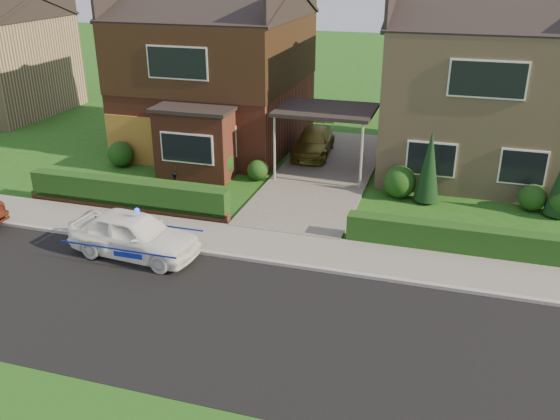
% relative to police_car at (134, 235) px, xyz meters
% --- Properties ---
extents(ground, '(120.00, 120.00, 0.00)m').
position_rel_police_car_xyz_m(ground, '(3.81, -2.40, -0.68)').
color(ground, '#1D5316').
rests_on(ground, ground).
extents(road, '(60.00, 6.00, 0.02)m').
position_rel_police_car_xyz_m(road, '(3.81, -2.40, -0.68)').
color(road, black).
rests_on(road, ground).
extents(kerb, '(60.00, 0.16, 0.12)m').
position_rel_police_car_xyz_m(kerb, '(3.81, 0.65, -0.62)').
color(kerb, '#9E9993').
rests_on(kerb, ground).
extents(sidewalk, '(60.00, 2.00, 0.10)m').
position_rel_police_car_xyz_m(sidewalk, '(3.81, 1.70, -0.63)').
color(sidewalk, slate).
rests_on(sidewalk, ground).
extents(driveway, '(3.80, 12.00, 0.12)m').
position_rel_police_car_xyz_m(driveway, '(3.81, 8.60, -0.62)').
color(driveway, '#666059').
rests_on(driveway, ground).
extents(house_left, '(7.50, 9.53, 7.25)m').
position_rel_police_car_xyz_m(house_left, '(-1.98, 11.50, 3.13)').
color(house_left, brown).
rests_on(house_left, ground).
extents(house_right, '(7.50, 8.06, 7.25)m').
position_rel_police_car_xyz_m(house_right, '(9.61, 11.59, 2.98)').
color(house_right, tan).
rests_on(house_right, ground).
extents(carport_link, '(3.80, 3.00, 2.77)m').
position_rel_police_car_xyz_m(carport_link, '(3.81, 8.55, 1.98)').
color(carport_link, black).
rests_on(carport_link, ground).
extents(garage_door, '(2.20, 0.10, 2.10)m').
position_rel_police_car_xyz_m(garage_door, '(-4.44, 7.56, 0.37)').
color(garage_door, brown).
rests_on(garage_door, ground).
extents(dwarf_wall, '(7.70, 0.25, 0.36)m').
position_rel_police_car_xyz_m(dwarf_wall, '(-1.99, 2.90, -0.50)').
color(dwarf_wall, brown).
rests_on(dwarf_wall, ground).
extents(hedge_left, '(7.50, 0.55, 0.90)m').
position_rel_police_car_xyz_m(hedge_left, '(-1.99, 3.05, -0.68)').
color(hedge_left, '#133A12').
rests_on(hedge_left, ground).
extents(hedge_right, '(7.50, 0.55, 0.80)m').
position_rel_police_car_xyz_m(hedge_right, '(9.61, 2.95, -0.68)').
color(hedge_right, '#133A12').
rests_on(hedge_right, ground).
extents(shrub_left_far, '(1.08, 1.08, 1.08)m').
position_rel_police_car_xyz_m(shrub_left_far, '(-4.69, 7.10, -0.14)').
color(shrub_left_far, '#133A12').
rests_on(shrub_left_far, ground).
extents(shrub_left_mid, '(1.32, 1.32, 1.32)m').
position_rel_police_car_xyz_m(shrub_left_mid, '(-0.19, 6.90, -0.02)').
color(shrub_left_mid, '#133A12').
rests_on(shrub_left_mid, ground).
extents(shrub_left_near, '(0.84, 0.84, 0.84)m').
position_rel_police_car_xyz_m(shrub_left_near, '(1.41, 7.20, -0.26)').
color(shrub_left_near, '#133A12').
rests_on(shrub_left_near, ground).
extents(shrub_right_near, '(1.20, 1.20, 1.20)m').
position_rel_police_car_xyz_m(shrub_right_near, '(7.01, 7.00, -0.08)').
color(shrub_right_near, '#133A12').
rests_on(shrub_right_near, ground).
extents(shrub_right_mid, '(0.96, 0.96, 0.96)m').
position_rel_police_car_xyz_m(shrub_right_mid, '(11.61, 7.10, -0.20)').
color(shrub_right_mid, '#133A12').
rests_on(shrub_right_mid, ground).
extents(conifer_a, '(0.90, 0.90, 2.60)m').
position_rel_police_car_xyz_m(conifer_a, '(8.01, 6.80, 0.62)').
color(conifer_a, black).
rests_on(conifer_a, ground).
extents(police_car, '(3.66, 4.10, 1.52)m').
position_rel_police_car_xyz_m(police_car, '(0.00, 0.00, 0.00)').
color(police_car, white).
rests_on(police_car, ground).
extents(driveway_car, '(1.81, 3.88, 1.10)m').
position_rel_police_car_xyz_m(driveway_car, '(2.81, 10.78, -0.01)').
color(driveway_car, olive).
rests_on(driveway_car, driveway).
extents(potted_plant_a, '(0.45, 0.35, 0.76)m').
position_rel_police_car_xyz_m(potted_plant_a, '(-4.80, 3.97, -0.30)').
color(potted_plant_a, gray).
rests_on(potted_plant_a, ground).
extents(potted_plant_b, '(0.47, 0.45, 0.67)m').
position_rel_police_car_xyz_m(potted_plant_b, '(-1.74, 6.31, -0.34)').
color(potted_plant_b, gray).
rests_on(potted_plant_b, ground).
extents(potted_plant_c, '(0.49, 0.49, 0.79)m').
position_rel_police_car_xyz_m(potted_plant_c, '(-0.51, 3.60, -0.29)').
color(potted_plant_c, gray).
rests_on(potted_plant_c, ground).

